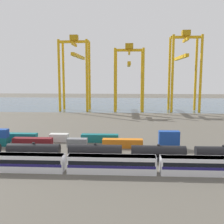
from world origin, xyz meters
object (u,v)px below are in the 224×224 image
Objects in this scene: passenger_train at (112,163)px; gantry_crane_east at (184,64)px; shipping_container_8 at (19,137)px; gantry_crane_central at (129,70)px; shipping_container_2 at (33,142)px; shipping_container_10 at (100,138)px; gantry_crane_west at (76,65)px; freight_tank_row at (95,152)px.

gantry_crane_east reaches higher than passenger_train.
gantry_crane_east is (70.83, 83.04, 27.93)m from shipping_container_8.
gantry_crane_central is 34.07m from gantry_crane_east.
passenger_train is 33.03m from shipping_container_2.
shipping_container_8 is (-6.93, 6.20, 0.00)m from shipping_container_2.
shipping_container_10 is 97.98m from gantry_crane_east.
passenger_train is at bearing -39.51° from shipping_container_2.
gantry_crane_west is 0.96× the size of gantry_crane_east.
shipping_container_10 is (-5.42, 27.20, -0.84)m from passenger_train.
freight_tank_row is 6.46× the size of shipping_container_2.
passenger_train is 112.54m from gantry_crane_central.
shipping_container_2 and shipping_container_10 have the same top height.
gantry_crane_east is at bearing 66.86° from freight_tank_row.
freight_tank_row is at bearing -29.76° from shipping_container_2.
gantry_crane_central is at bearing 83.10° from shipping_container_10.
shipping_container_2 is 93.81m from gantry_crane_west.
gantry_crane_west is (-29.24, 110.64, 26.56)m from passenger_train.
shipping_container_2 is 1.00× the size of shipping_container_8.
shipping_container_2 is at bearing -87.60° from gantry_crane_west.
freight_tank_row is at bearing -76.44° from gantry_crane_west.
shipping_container_10 is at bearing 101.27° from passenger_train.
shipping_container_2 is at bearing -108.66° from gantry_crane_central.
passenger_train reaches higher than shipping_container_8.
shipping_container_2 is 20.99m from shipping_container_10.
gantry_crane_east is (33.84, 0.20, 3.98)m from gantry_crane_central.
shipping_container_10 is 90.99m from gantry_crane_west.
passenger_train is 4.99× the size of shipping_container_10.
gantry_crane_west is (-24.48, 101.48, 26.70)m from freight_tank_row.
shipping_container_2 is at bearing 140.49° from passenger_train.
shipping_container_8 is at bearing -92.17° from gantry_crane_west.
passenger_train is 1.47× the size of gantry_crane_central.
passenger_train is at bearing -40.02° from shipping_container_8.
shipping_container_10 is at bearing -74.07° from gantry_crane_west.
passenger_train reaches higher than shipping_container_10.
gantry_crane_east is at bearing 49.54° from shipping_container_8.
gantry_crane_east reaches higher than shipping_container_2.
freight_tank_row is 113.25m from gantry_crane_east.
shipping_container_10 is at bearing -117.84° from gantry_crane_east.
shipping_container_2 is 0.25× the size of gantry_crane_east.
freight_tank_row is 1.61× the size of gantry_crane_east.
gantry_crane_central is at bearing 87.61° from passenger_train.
gantry_crane_central reaches higher than shipping_container_2.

